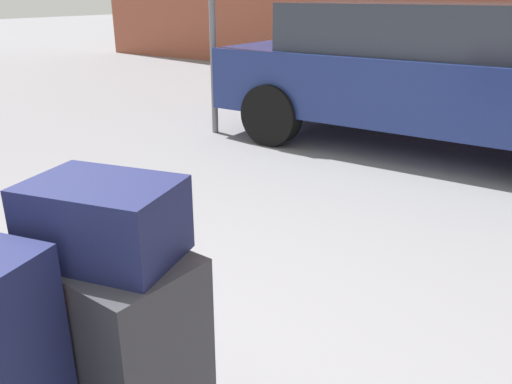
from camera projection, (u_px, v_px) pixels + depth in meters
The scene contains 3 objects.
suitcase_charcoal_stacked_top at pixel (120, 359), 1.33m from camera, with size 0.41×0.28×0.60m, color #2D2D33.
duffel_bag_navy_topmost_pile at pixel (104, 220), 1.19m from camera, with size 0.34×0.23×0.18m, color #191E47.
parked_car at pixel (431, 73), 5.23m from camera, with size 4.32×1.95×1.42m.
Camera 1 is at (1.21, -0.57, 1.52)m, focal length 36.49 mm.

